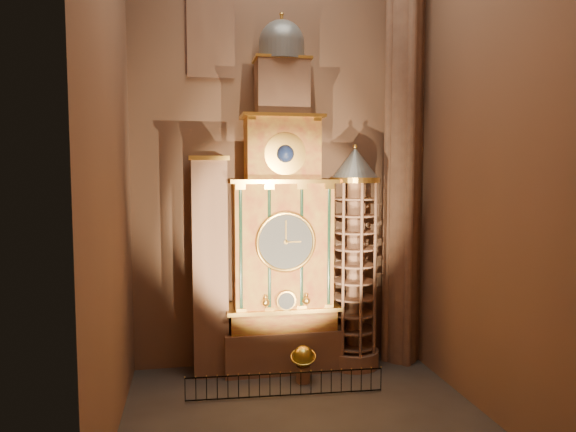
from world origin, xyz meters
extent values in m
plane|color=#383330|center=(0.00, 0.00, 0.00)|extent=(14.00, 14.00, 0.00)
plane|color=#8F644D|center=(0.00, 6.00, 11.00)|extent=(22.00, 0.00, 22.00)
plane|color=#8F644D|center=(-7.00, 0.00, 11.00)|extent=(0.00, 22.00, 22.00)
plane|color=#8F644D|center=(7.00, 0.00, 11.00)|extent=(0.00, 22.00, 22.00)
cube|color=#8C634C|center=(0.00, 5.00, 1.00)|extent=(5.60, 2.20, 2.00)
cube|color=maroon|center=(0.00, 5.00, 2.50)|extent=(5.00, 2.00, 1.00)
cube|color=gold|center=(0.00, 4.95, 3.05)|extent=(5.40, 2.30, 0.18)
cube|color=maroon|center=(0.00, 5.00, 6.00)|extent=(4.60, 2.00, 6.00)
cylinder|color=black|center=(-2.05, 4.14, 6.00)|extent=(0.32, 0.32, 5.60)
cylinder|color=black|center=(-0.75, 4.14, 6.00)|extent=(0.32, 0.32, 5.60)
cylinder|color=black|center=(0.75, 4.14, 6.00)|extent=(0.32, 0.32, 5.60)
cylinder|color=black|center=(2.05, 4.14, 6.00)|extent=(0.32, 0.32, 5.60)
cube|color=gold|center=(0.00, 4.95, 9.05)|extent=(5.00, 2.25, 0.18)
cylinder|color=#2D3033|center=(0.00, 3.99, 6.30)|extent=(2.60, 0.12, 2.60)
torus|color=gold|center=(0.00, 3.94, 6.30)|extent=(2.80, 0.16, 2.80)
cylinder|color=gold|center=(0.00, 3.84, 3.60)|extent=(0.90, 0.10, 0.90)
sphere|color=gold|center=(-0.95, 3.89, 3.55)|extent=(0.36, 0.36, 0.36)
sphere|color=gold|center=(0.95, 3.89, 3.55)|extent=(0.36, 0.36, 0.36)
cube|color=maroon|center=(0.00, 5.00, 10.50)|extent=(3.40, 1.80, 3.00)
sphere|color=#0E1847|center=(0.00, 4.09, 10.30)|extent=(0.80, 0.80, 0.80)
cube|color=gold|center=(0.00, 4.95, 12.05)|extent=(3.80, 2.00, 0.15)
cube|color=#8C634C|center=(0.00, 5.00, 13.30)|extent=(2.40, 1.60, 2.60)
sphere|color=slate|center=(0.00, 5.00, 15.40)|extent=(2.10, 2.10, 2.10)
cylinder|color=gold|center=(0.00, 5.00, 16.30)|extent=(0.14, 0.14, 0.80)
cube|color=#8C634C|center=(-3.40, 5.00, 5.00)|extent=(1.60, 1.40, 10.00)
cube|color=gold|center=(-3.40, 4.58, 3.00)|extent=(1.35, 0.10, 2.10)
cube|color=#431812|center=(-3.40, 4.52, 3.00)|extent=(1.05, 0.04, 1.75)
cube|color=gold|center=(-3.40, 4.58, 5.60)|extent=(1.35, 0.10, 2.10)
cube|color=#431812|center=(-3.40, 4.52, 5.60)|extent=(1.05, 0.04, 1.75)
cube|color=gold|center=(-3.40, 4.58, 8.20)|extent=(1.35, 0.10, 2.10)
cube|color=#431812|center=(-3.40, 4.52, 8.20)|extent=(1.05, 0.04, 1.75)
cube|color=gold|center=(-3.40, 5.00, 10.10)|extent=(1.80, 1.60, 0.20)
cylinder|color=#8C634C|center=(3.50, 4.70, 0.40)|extent=(2.50, 2.50, 0.80)
cylinder|color=#8C634C|center=(3.50, 4.70, 4.90)|extent=(0.70, 0.70, 8.20)
cylinder|color=gold|center=(3.50, 4.70, 9.10)|extent=(2.40, 2.40, 0.25)
cone|color=slate|center=(3.50, 4.70, 9.90)|extent=(2.30, 2.30, 1.50)
sphere|color=gold|center=(3.50, 4.70, 10.70)|extent=(0.20, 0.20, 0.20)
cylinder|color=#8C634C|center=(6.10, 5.00, 11.00)|extent=(1.60, 1.60, 22.00)
cylinder|color=#8C634C|center=(6.90, 5.00, 11.00)|extent=(0.44, 0.44, 22.00)
cylinder|color=#8C634C|center=(5.30, 5.00, 11.00)|extent=(0.44, 0.44, 22.00)
cylinder|color=#8C634C|center=(6.10, 5.80, 11.00)|extent=(0.44, 0.44, 22.00)
cylinder|color=#8C634C|center=(6.10, 4.20, 11.00)|extent=(0.44, 0.44, 22.00)
cube|color=navy|center=(-3.20, 5.94, 16.50)|extent=(2.00, 0.10, 5.00)
cube|color=#8C634C|center=(-3.20, 5.88, 16.50)|extent=(2.20, 0.06, 5.20)
cylinder|color=#8C634C|center=(0.64, 3.12, 0.37)|extent=(0.63, 0.63, 0.73)
sphere|color=gold|center=(0.64, 3.12, 1.20)|extent=(0.94, 0.94, 0.94)
torus|color=gold|center=(0.64, 3.12, 1.20)|extent=(1.38, 1.33, 0.51)
cube|color=black|center=(-0.43, 1.73, 1.04)|extent=(8.30, 0.52, 0.04)
cube|color=black|center=(-0.43, 1.73, 0.09)|extent=(8.30, 0.52, 0.04)
camera|label=1|loc=(-4.24, -18.84, 9.40)|focal=32.00mm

